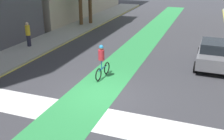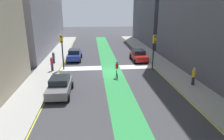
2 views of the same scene
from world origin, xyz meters
The scene contains 6 objects.
ground_plane centered at (0.00, 0.00, 0.00)m, with size 120.00×120.00×0.00m, color #38383D.
bike_lane_paint centered at (-0.43, 0.00, 0.00)m, with size 2.40×60.00×0.01m, color #2D8C47.
crosswalk_band centered at (0.00, -2.00, 0.00)m, with size 12.00×1.80×0.01m, color silver.
car_grey_right_far centered at (4.88, 5.87, 0.80)m, with size 2.09×4.24×1.57m.
cyclist_in_lane centered at (-0.73, 1.92, 0.97)m, with size 0.32×1.73×1.86m.
pedestrian_sidewalk_left_a centered at (-7.87, 5.23, 1.06)m, with size 0.34×0.34×1.77m.
Camera 1 is at (4.31, -10.27, 5.64)m, focal length 42.34 mm.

